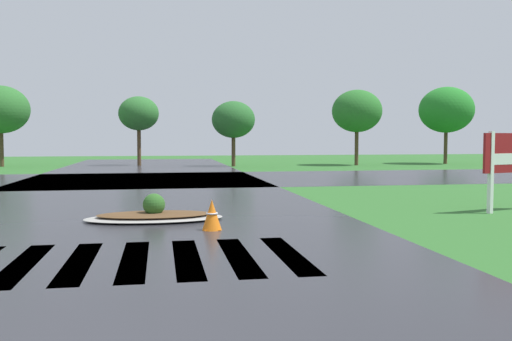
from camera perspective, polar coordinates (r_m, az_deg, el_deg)
asphalt_roadway at (r=14.17m, az=-13.50°, el=-5.14°), size 11.70×80.00×0.01m
asphalt_cross_road at (r=27.97m, az=-11.72°, el=-0.92°), size 90.00×10.53×0.01m
crosswalk_stripes at (r=9.79m, az=-15.15°, el=-9.00°), size 6.75×3.27×0.01m
median_island at (r=14.21m, az=-10.49°, el=-4.54°), size 3.47×1.68×0.68m
traffic_cone at (r=12.52m, az=-4.58°, el=-4.63°), size 0.45×0.45×0.70m
background_treeline at (r=41.17m, az=-4.03°, el=6.03°), size 44.25×6.31×6.09m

